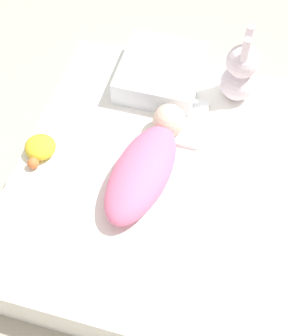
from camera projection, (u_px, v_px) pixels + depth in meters
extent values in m
plane|color=#B2A893|center=(146.00, 197.00, 2.01)|extent=(12.00, 12.00, 0.00)
cube|color=white|center=(146.00, 183.00, 1.92)|extent=(1.26, 1.00, 0.22)
cube|color=white|center=(186.00, 122.00, 1.94)|extent=(0.25, 0.16, 0.02)
ellipsoid|color=pink|center=(142.00, 173.00, 1.74)|extent=(0.50, 0.27, 0.13)
sphere|color=beige|center=(169.00, 120.00, 1.87)|extent=(0.13, 0.13, 0.13)
cube|color=white|center=(161.00, 73.00, 2.04)|extent=(0.36, 0.34, 0.11)
sphere|color=silver|center=(238.00, 83.00, 1.98)|extent=(0.15, 0.15, 0.15)
sphere|color=silver|center=(243.00, 61.00, 1.88)|extent=(0.14, 0.14, 0.14)
cylinder|color=silver|center=(249.00, 37.00, 1.82)|extent=(0.03, 0.03, 0.10)
cylinder|color=silver|center=(246.00, 50.00, 1.78)|extent=(0.03, 0.03, 0.10)
ellipsoid|color=yellow|center=(40.00, 147.00, 1.84)|extent=(0.12, 0.12, 0.07)
sphere|color=orange|center=(33.00, 163.00, 1.81)|extent=(0.05, 0.05, 0.05)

